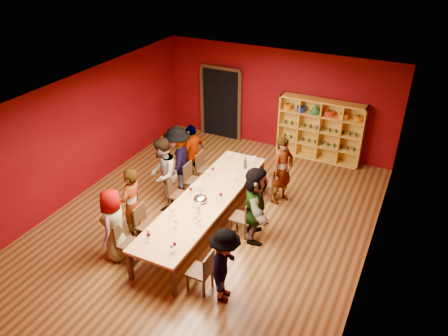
% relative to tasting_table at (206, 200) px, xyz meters
% --- Properties ---
extents(room_shell, '(7.10, 9.10, 3.04)m').
position_rel_tasting_table_xyz_m(room_shell, '(0.00, 0.00, 0.80)').
color(room_shell, '#533216').
rests_on(room_shell, ground).
extents(tasting_table, '(1.10, 4.50, 0.75)m').
position_rel_tasting_table_xyz_m(tasting_table, '(0.00, 0.00, 0.00)').
color(tasting_table, tan).
rests_on(tasting_table, ground).
extents(doorway, '(1.40, 0.17, 2.30)m').
position_rel_tasting_table_xyz_m(doorway, '(-1.80, 4.43, 0.42)').
color(doorway, black).
rests_on(doorway, ground).
extents(shelving_unit, '(2.40, 0.40, 1.80)m').
position_rel_tasting_table_xyz_m(shelving_unit, '(1.40, 4.32, 0.28)').
color(shelving_unit, gold).
rests_on(shelving_unit, ground).
extents(chair_person_left_0, '(0.42, 0.42, 0.89)m').
position_rel_tasting_table_xyz_m(chair_person_left_0, '(-0.91, -1.72, -0.20)').
color(chair_person_left_0, '#321E10').
rests_on(chair_person_left_0, ground).
extents(person_left_0, '(0.62, 0.87, 1.60)m').
position_rel_tasting_table_xyz_m(person_left_0, '(-1.16, -1.72, 0.10)').
color(person_left_0, '#4C4C52').
rests_on(person_left_0, ground).
extents(chair_person_left_1, '(0.42, 0.42, 0.89)m').
position_rel_tasting_table_xyz_m(chair_person_left_1, '(-0.91, -1.07, -0.20)').
color(chair_person_left_1, '#321E10').
rests_on(chair_person_left_1, ground).
extents(person_left_1, '(0.50, 0.66, 1.72)m').
position_rel_tasting_table_xyz_m(person_left_1, '(-1.19, -1.07, 0.16)').
color(person_left_1, '#4B4A4F').
rests_on(person_left_1, ground).
extents(chair_person_left_2, '(0.42, 0.42, 0.89)m').
position_rel_tasting_table_xyz_m(chair_person_left_2, '(-0.91, 0.25, -0.20)').
color(chair_person_left_2, '#321E10').
rests_on(chair_person_left_2, ground).
extents(person_left_2, '(0.76, 0.99, 1.80)m').
position_rel_tasting_table_xyz_m(person_left_2, '(-1.26, 0.25, 0.20)').
color(person_left_2, '#D28D95').
rests_on(person_left_2, ground).
extents(chair_person_left_3, '(0.42, 0.42, 0.89)m').
position_rel_tasting_table_xyz_m(chair_person_left_3, '(-0.91, 0.97, -0.20)').
color(chair_person_left_3, '#321E10').
rests_on(chair_person_left_3, ground).
extents(person_left_3, '(0.80, 1.25, 1.80)m').
position_rel_tasting_table_xyz_m(person_left_3, '(-1.29, 0.97, 0.20)').
color(person_left_3, '#131436').
rests_on(person_left_3, ground).
extents(chair_person_left_4, '(0.42, 0.42, 0.89)m').
position_rel_tasting_table_xyz_m(chair_person_left_4, '(-0.91, 1.58, -0.20)').
color(chair_person_left_4, '#321E10').
rests_on(chair_person_left_4, ground).
extents(person_left_4, '(0.55, 1.00, 1.62)m').
position_rel_tasting_table_xyz_m(person_left_4, '(-1.23, 1.58, 0.11)').
color(person_left_4, '#504F55').
rests_on(person_left_4, ground).
extents(chair_person_right_0, '(0.42, 0.42, 0.89)m').
position_rel_tasting_table_xyz_m(chair_person_right_0, '(0.91, -1.79, -0.20)').
color(chair_person_right_0, '#321E10').
rests_on(chair_person_right_0, ground).
extents(person_right_0, '(0.59, 1.05, 1.53)m').
position_rel_tasting_table_xyz_m(person_right_0, '(1.35, -1.79, 0.07)').
color(person_right_0, '#131934').
rests_on(person_right_0, ground).
extents(chair_person_right_2, '(0.42, 0.42, 0.89)m').
position_rel_tasting_table_xyz_m(chair_person_right_2, '(0.91, 0.08, -0.20)').
color(chair_person_right_2, '#321E10').
rests_on(chair_person_right_2, ground).
extents(person_right_2, '(1.06, 1.68, 1.75)m').
position_rel_tasting_table_xyz_m(person_right_2, '(1.15, 0.08, 0.18)').
color(person_right_2, '#15193C').
rests_on(person_right_2, ground).
extents(chair_person_right_4, '(0.42, 0.42, 0.89)m').
position_rel_tasting_table_xyz_m(chair_person_right_4, '(0.91, 1.70, -0.20)').
color(chair_person_right_4, '#321E10').
rests_on(chair_person_right_4, ground).
extents(person_right_4, '(0.68, 0.77, 1.74)m').
position_rel_tasting_table_xyz_m(person_right_4, '(1.19, 1.70, 0.17)').
color(person_right_4, '#15163B').
rests_on(person_right_4, ground).
extents(wine_glass_0, '(0.08, 0.08, 0.19)m').
position_rel_tasting_table_xyz_m(wine_glass_0, '(0.37, -0.94, 0.19)').
color(wine_glass_0, silver).
rests_on(wine_glass_0, tasting_table).
extents(wine_glass_1, '(0.08, 0.08, 0.21)m').
position_rel_tasting_table_xyz_m(wine_glass_1, '(-0.35, -0.05, 0.20)').
color(wine_glass_1, silver).
rests_on(wine_glass_1, tasting_table).
extents(wine_glass_2, '(0.09, 0.09, 0.22)m').
position_rel_tasting_table_xyz_m(wine_glass_2, '(-0.02, -1.20, 0.21)').
color(wine_glass_2, silver).
rests_on(wine_glass_2, tasting_table).
extents(wine_glass_3, '(0.08, 0.08, 0.21)m').
position_rel_tasting_table_xyz_m(wine_glass_3, '(-0.26, -1.80, 0.20)').
color(wine_glass_3, silver).
rests_on(wine_glass_3, tasting_table).
extents(wine_glass_4, '(0.08, 0.08, 0.20)m').
position_rel_tasting_table_xyz_m(wine_glass_4, '(0.29, -1.88, 0.20)').
color(wine_glass_4, silver).
rests_on(wine_glass_4, tasting_table).
extents(wine_glass_5, '(0.08, 0.08, 0.20)m').
position_rel_tasting_table_xyz_m(wine_glass_5, '(0.28, -0.06, 0.20)').
color(wine_glass_5, silver).
rests_on(wine_glass_5, tasting_table).
extents(wine_glass_6, '(0.08, 0.08, 0.19)m').
position_rel_tasting_table_xyz_m(wine_glass_6, '(-0.33, 0.99, 0.19)').
color(wine_glass_6, silver).
rests_on(wine_glass_6, tasting_table).
extents(wine_glass_7, '(0.08, 0.08, 0.21)m').
position_rel_tasting_table_xyz_m(wine_glass_7, '(0.35, 0.05, 0.20)').
color(wine_glass_7, silver).
rests_on(wine_glass_7, tasting_table).
extents(wine_glass_8, '(0.07, 0.07, 0.18)m').
position_rel_tasting_table_xyz_m(wine_glass_8, '(-0.02, -0.49, 0.18)').
color(wine_glass_8, silver).
rests_on(wine_glass_8, tasting_table).
extents(wine_glass_9, '(0.09, 0.09, 0.21)m').
position_rel_tasting_table_xyz_m(wine_glass_9, '(-0.27, 1.84, 0.20)').
color(wine_glass_9, silver).
rests_on(wine_glass_9, tasting_table).
extents(wine_glass_10, '(0.08, 0.08, 0.19)m').
position_rel_tasting_table_xyz_m(wine_glass_10, '(0.30, 0.95, 0.19)').
color(wine_glass_10, silver).
rests_on(wine_glass_10, tasting_table).
extents(wine_glass_11, '(0.08, 0.08, 0.20)m').
position_rel_tasting_table_xyz_m(wine_glass_11, '(0.32, -1.81, 0.20)').
color(wine_glass_11, silver).
rests_on(wine_glass_11, tasting_table).
extents(wine_glass_12, '(0.07, 0.07, 0.18)m').
position_rel_tasting_table_xyz_m(wine_glass_12, '(-0.13, 1.23, 0.18)').
color(wine_glass_12, silver).
rests_on(wine_glass_12, tasting_table).
extents(wine_glass_13, '(0.08, 0.08, 0.21)m').
position_rel_tasting_table_xyz_m(wine_glass_13, '(-0.38, 0.05, 0.20)').
color(wine_glass_13, silver).
rests_on(wine_glass_13, tasting_table).
extents(wine_glass_14, '(0.08, 0.08, 0.21)m').
position_rel_tasting_table_xyz_m(wine_glass_14, '(-0.37, 0.77, 0.20)').
color(wine_glass_14, silver).
rests_on(wine_glass_14, tasting_table).
extents(wine_glass_15, '(0.09, 0.09, 0.22)m').
position_rel_tasting_table_xyz_m(wine_glass_15, '(-0.33, -1.70, 0.21)').
color(wine_glass_15, silver).
rests_on(wine_glass_15, tasting_table).
extents(wine_glass_16, '(0.09, 0.09, 0.22)m').
position_rel_tasting_table_xyz_m(wine_glass_16, '(-0.29, -0.91, 0.21)').
color(wine_glass_16, silver).
rests_on(wine_glass_16, tasting_table).
extents(wine_glass_17, '(0.08, 0.08, 0.21)m').
position_rel_tasting_table_xyz_m(wine_glass_17, '(0.30, 0.82, 0.20)').
color(wine_glass_17, silver).
rests_on(wine_glass_17, tasting_table).
extents(wine_glass_18, '(0.08, 0.08, 0.20)m').
position_rel_tasting_table_xyz_m(wine_glass_18, '(0.36, 1.95, 0.20)').
color(wine_glass_18, silver).
rests_on(wine_glass_18, tasting_table).
extents(wine_glass_19, '(0.08, 0.08, 0.21)m').
position_rel_tasting_table_xyz_m(wine_glass_19, '(0.26, -0.90, 0.20)').
color(wine_glass_19, silver).
rests_on(wine_glass_19, tasting_table).
extents(wine_glass_20, '(0.08, 0.08, 0.19)m').
position_rel_tasting_table_xyz_m(wine_glass_20, '(0.37, 1.76, 0.19)').
color(wine_glass_20, silver).
rests_on(wine_glass_20, tasting_table).
extents(spittoon_bowl, '(0.31, 0.31, 0.17)m').
position_rel_tasting_table_xyz_m(spittoon_bowl, '(-0.03, -0.19, 0.12)').
color(spittoon_bowl, '#AEB1B5').
rests_on(spittoon_bowl, tasting_table).
extents(carafe_a, '(0.14, 0.14, 0.28)m').
position_rel_tasting_table_xyz_m(carafe_a, '(-0.21, 0.11, 0.18)').
color(carafe_a, silver).
rests_on(carafe_a, tasting_table).
extents(carafe_b, '(0.12, 0.12, 0.26)m').
position_rel_tasting_table_xyz_m(carafe_b, '(0.14, -0.59, 0.17)').
color(carafe_b, silver).
rests_on(carafe_b, tasting_table).
extents(wine_bottle, '(0.10, 0.10, 0.32)m').
position_rel_tasting_table_xyz_m(wine_bottle, '(0.26, 1.59, 0.17)').
color(wine_bottle, '#14381A').
rests_on(wine_bottle, tasting_table).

